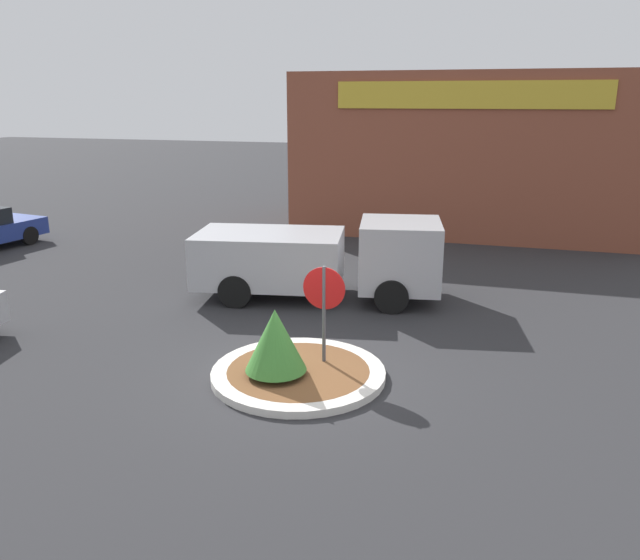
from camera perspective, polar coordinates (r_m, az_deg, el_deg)
The scene contains 6 objects.
ground_plane at distance 11.75m, azimuth -1.98°, elevation -8.83°, with size 120.00×120.00×0.00m, color #2D2D30.
traffic_island at distance 11.72m, azimuth -1.99°, elevation -8.51°, with size 3.24×3.24×0.14m.
stop_sign at distance 11.61m, azimuth 0.37°, elevation -1.70°, with size 0.81×0.07×2.03m.
island_shrub at distance 11.25m, azimuth -4.10°, elevation -5.48°, with size 1.12×1.12×1.25m.
utility_truck at distance 15.94m, azimuth -0.00°, elevation 2.09°, with size 6.46×3.18×2.04m.
storefront_building at distance 25.33m, azimuth 13.56°, elevation 11.26°, with size 12.90×6.07×5.90m.
Camera 1 is at (3.34, -10.10, 4.99)m, focal length 35.00 mm.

